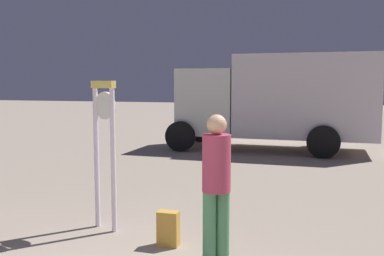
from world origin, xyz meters
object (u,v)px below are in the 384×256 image
box_truck_near (279,98)px  person_near_clock (216,180)px  standing_clock (105,140)px  backpack (169,229)px

box_truck_near → person_near_clock: bearing=-90.1°
standing_clock → box_truck_near: 8.21m
person_near_clock → box_truck_near: box_truck_near is taller
standing_clock → box_truck_near: size_ratio=0.34×
standing_clock → backpack: (1.05, -0.36, -1.05)m
standing_clock → person_near_clock: size_ratio=1.22×
person_near_clock → box_truck_near: 8.69m
person_near_clock → backpack: size_ratio=3.83×
backpack → box_truck_near: size_ratio=0.07×
person_near_clock → box_truck_near: bearing=89.9°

